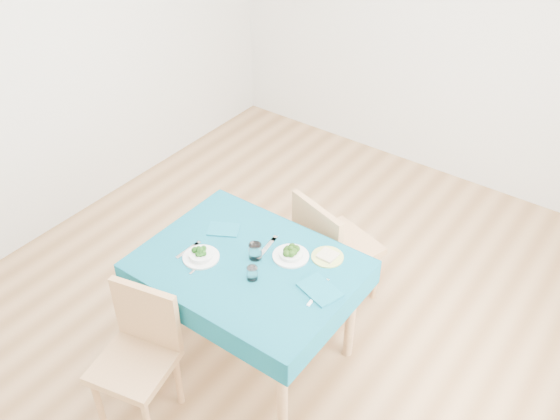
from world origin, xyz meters
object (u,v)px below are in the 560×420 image
Objects in this scene: bowl_far at (291,253)px; side_plate at (327,257)px; table at (250,310)px; bowl_near at (201,254)px; chair_near at (132,357)px; chair_far at (340,231)px.

bowl_far is 0.21m from side_plate.
bowl_near is at bearing -153.06° from table.
side_plate is at bearing 34.48° from bowl_far.
chair_near is 0.88× the size of chair_far.
bowl_far is at bearing 37.24° from bowl_near.
chair_far is at bearing 66.23° from bowl_near.
chair_far is 0.54m from side_plate.
bowl_far is (0.41, 0.31, -0.00)m from bowl_near.
bowl_near is (-0.39, -0.89, 0.23)m from chair_far.
bowl_far is (0.02, -0.58, 0.23)m from chair_far.
chair_far is at bearing 79.03° from table.
side_plate is at bearing 42.14° from table.
chair_far is 6.08× the size of side_plate.
table is 5.71× the size of bowl_far.
table is 0.59m from side_plate.
table is 6.47× the size of side_plate.
bowl_near is 1.00× the size of bowl_far.
chair_far is (0.37, 1.49, 0.07)m from chair_near.
chair_far is 1.00m from bowl_near.
chair_near reaches higher than bowl_far.
side_plate is (0.58, 0.43, -0.03)m from bowl_near.
table is 0.49m from bowl_near.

